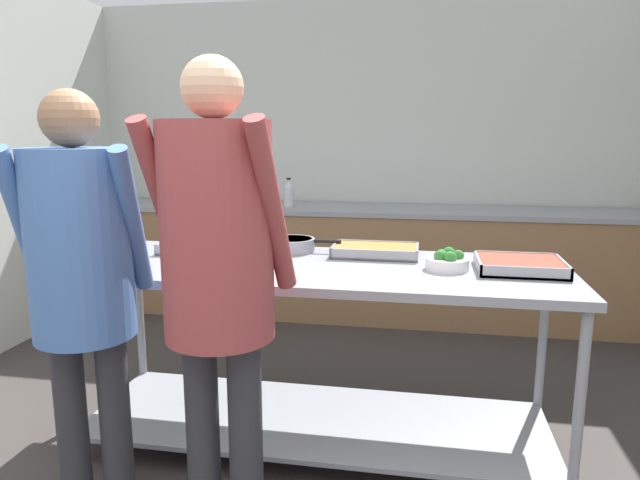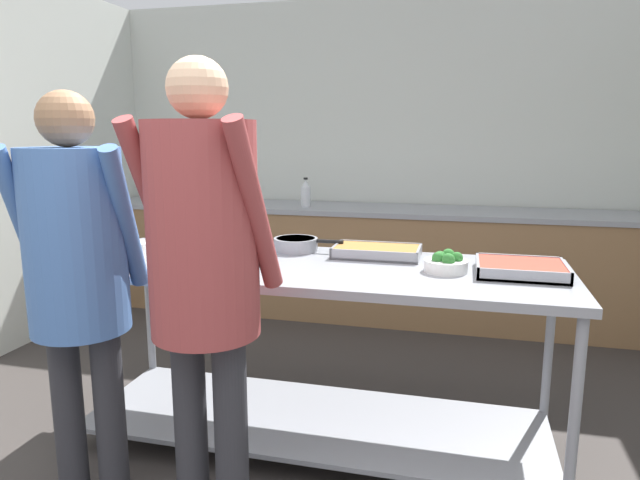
{
  "view_description": "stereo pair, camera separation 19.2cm",
  "coord_description": "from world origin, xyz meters",
  "px_view_note": "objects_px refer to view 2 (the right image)",
  "views": [
    {
      "loc": [
        0.59,
        -1.16,
        1.55
      ],
      "look_at": [
        0.11,
        1.53,
        1.02
      ],
      "focal_mm": 32.0,
      "sensor_mm": 36.0,
      "label": 1
    },
    {
      "loc": [
        0.78,
        -1.12,
        1.55
      ],
      "look_at": [
        0.11,
        1.53,
        1.02
      ],
      "focal_mm": 32.0,
      "sensor_mm": 36.0,
      "label": 2
    }
  ],
  "objects_px": {
    "broccoli_bowl": "(446,263)",
    "guest_serving_left": "(77,263)",
    "sauce_pan": "(296,244)",
    "guest_serving_right": "(204,257)",
    "serving_tray_vegetables": "(521,269)",
    "serving_tray_greens": "(213,245)",
    "plate_stack": "(125,249)",
    "serving_tray_roast": "(377,252)",
    "water_bottle": "(306,193)"
  },
  "relations": [
    {
      "from": "broccoli_bowl",
      "to": "guest_serving_left",
      "type": "bearing_deg",
      "value": -152.87
    },
    {
      "from": "sauce_pan",
      "to": "guest_serving_right",
      "type": "relative_size",
      "value": 0.21
    },
    {
      "from": "sauce_pan",
      "to": "broccoli_bowl",
      "type": "height_order",
      "value": "broccoli_bowl"
    },
    {
      "from": "sauce_pan",
      "to": "serving_tray_vegetables",
      "type": "relative_size",
      "value": 0.97
    },
    {
      "from": "serving_tray_greens",
      "to": "serving_tray_vegetables",
      "type": "xyz_separation_m",
      "value": [
        1.55,
        -0.17,
        -0.0
      ]
    },
    {
      "from": "guest_serving_right",
      "to": "plate_stack",
      "type": "bearing_deg",
      "value": 137.71
    },
    {
      "from": "broccoli_bowl",
      "to": "sauce_pan",
      "type": "bearing_deg",
      "value": 161.36
    },
    {
      "from": "serving_tray_roast",
      "to": "water_bottle",
      "type": "relative_size",
      "value": 1.79
    },
    {
      "from": "serving_tray_greens",
      "to": "serving_tray_roast",
      "type": "xyz_separation_m",
      "value": [
        0.88,
        0.03,
        -0.0
      ]
    },
    {
      "from": "guest_serving_left",
      "to": "water_bottle",
      "type": "height_order",
      "value": "guest_serving_left"
    },
    {
      "from": "serving_tray_greens",
      "to": "guest_serving_right",
      "type": "height_order",
      "value": "guest_serving_right"
    },
    {
      "from": "serving_tray_greens",
      "to": "broccoli_bowl",
      "type": "height_order",
      "value": "broccoli_bowl"
    },
    {
      "from": "sauce_pan",
      "to": "plate_stack",
      "type": "bearing_deg",
      "value": -160.24
    },
    {
      "from": "sauce_pan",
      "to": "serving_tray_vegetables",
      "type": "xyz_separation_m",
      "value": [
        1.1,
        -0.23,
        -0.01
      ]
    },
    {
      "from": "water_bottle",
      "to": "broccoli_bowl",
      "type": "bearing_deg",
      "value": -58.57
    },
    {
      "from": "serving_tray_vegetables",
      "to": "plate_stack",
      "type": "bearing_deg",
      "value": -178.08
    },
    {
      "from": "broccoli_bowl",
      "to": "serving_tray_vegetables",
      "type": "distance_m",
      "value": 0.32
    },
    {
      "from": "serving_tray_greens",
      "to": "guest_serving_left",
      "type": "xyz_separation_m",
      "value": [
        -0.15,
        -0.9,
        0.09
      ]
    },
    {
      "from": "broccoli_bowl",
      "to": "guest_serving_right",
      "type": "height_order",
      "value": "guest_serving_right"
    },
    {
      "from": "sauce_pan",
      "to": "guest_serving_left",
      "type": "bearing_deg",
      "value": -121.56
    },
    {
      "from": "serving_tray_vegetables",
      "to": "guest_serving_left",
      "type": "bearing_deg",
      "value": -156.53
    },
    {
      "from": "plate_stack",
      "to": "guest_serving_right",
      "type": "relative_size",
      "value": 0.13
    },
    {
      "from": "serving_tray_roast",
      "to": "broccoli_bowl",
      "type": "relative_size",
      "value": 2.21
    },
    {
      "from": "sauce_pan",
      "to": "broccoli_bowl",
      "type": "distance_m",
      "value": 0.83
    },
    {
      "from": "sauce_pan",
      "to": "water_bottle",
      "type": "distance_m",
      "value": 1.78
    },
    {
      "from": "plate_stack",
      "to": "guest_serving_right",
      "type": "bearing_deg",
      "value": -42.29
    },
    {
      "from": "sauce_pan",
      "to": "serving_tray_greens",
      "type": "bearing_deg",
      "value": -171.6
    },
    {
      "from": "serving_tray_roast",
      "to": "serving_tray_greens",
      "type": "bearing_deg",
      "value": -177.74
    },
    {
      "from": "serving_tray_roast",
      "to": "guest_serving_right",
      "type": "bearing_deg",
      "value": -115.47
    },
    {
      "from": "guest_serving_right",
      "to": "sauce_pan",
      "type": "bearing_deg",
      "value": 88.01
    },
    {
      "from": "plate_stack",
      "to": "sauce_pan",
      "type": "xyz_separation_m",
      "value": [
        0.83,
        0.3,
        0.01
      ]
    },
    {
      "from": "serving_tray_roast",
      "to": "serving_tray_vegetables",
      "type": "relative_size",
      "value": 1.13
    },
    {
      "from": "guest_serving_left",
      "to": "sauce_pan",
      "type": "bearing_deg",
      "value": 58.44
    },
    {
      "from": "broccoli_bowl",
      "to": "serving_tray_vegetables",
      "type": "relative_size",
      "value": 0.51
    },
    {
      "from": "plate_stack",
      "to": "serving_tray_roast",
      "type": "distance_m",
      "value": 1.29
    },
    {
      "from": "guest_serving_left",
      "to": "guest_serving_right",
      "type": "distance_m",
      "value": 0.57
    },
    {
      "from": "guest_serving_left",
      "to": "plate_stack",
      "type": "bearing_deg",
      "value": 108.87
    },
    {
      "from": "sauce_pan",
      "to": "serving_tray_vegetables",
      "type": "distance_m",
      "value": 1.13
    },
    {
      "from": "plate_stack",
      "to": "guest_serving_right",
      "type": "xyz_separation_m",
      "value": [
        0.79,
        -0.72,
        0.15
      ]
    },
    {
      "from": "broccoli_bowl",
      "to": "serving_tray_vegetables",
      "type": "xyz_separation_m",
      "value": [
        0.32,
        0.03,
        -0.01
      ]
    },
    {
      "from": "sauce_pan",
      "to": "serving_tray_roast",
      "type": "xyz_separation_m",
      "value": [
        0.43,
        -0.03,
        -0.01
      ]
    },
    {
      "from": "broccoli_bowl",
      "to": "guest_serving_left",
      "type": "height_order",
      "value": "guest_serving_left"
    },
    {
      "from": "plate_stack",
      "to": "water_bottle",
      "type": "height_order",
      "value": "water_bottle"
    },
    {
      "from": "serving_tray_roast",
      "to": "water_bottle",
      "type": "height_order",
      "value": "water_bottle"
    },
    {
      "from": "guest_serving_left",
      "to": "guest_serving_right",
      "type": "bearing_deg",
      "value": -4.67
    },
    {
      "from": "plate_stack",
      "to": "serving_tray_greens",
      "type": "height_order",
      "value": "plate_stack"
    },
    {
      "from": "guest_serving_left",
      "to": "serving_tray_vegetables",
      "type": "bearing_deg",
      "value": 23.47
    },
    {
      "from": "sauce_pan",
      "to": "serving_tray_roast",
      "type": "distance_m",
      "value": 0.43
    },
    {
      "from": "plate_stack",
      "to": "serving_tray_greens",
      "type": "distance_m",
      "value": 0.44
    },
    {
      "from": "plate_stack",
      "to": "broccoli_bowl",
      "type": "distance_m",
      "value": 1.61
    }
  ]
}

